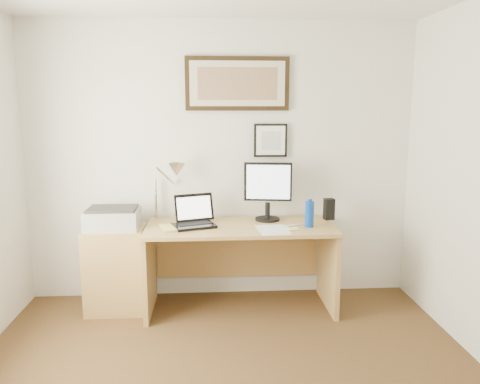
{
  "coord_description": "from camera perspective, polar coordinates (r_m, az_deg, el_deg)",
  "views": [
    {
      "loc": [
        -0.1,
        -2.24,
        1.74
      ],
      "look_at": [
        0.14,
        1.43,
        1.08
      ],
      "focal_mm": 35.0,
      "sensor_mm": 36.0,
      "label": 1
    }
  ],
  "objects": [
    {
      "name": "speaker",
      "position": [
        4.27,
        10.8,
        -2.06
      ],
      "size": [
        0.09,
        0.09,
        0.19
      ],
      "primitive_type": "cube",
      "rotation": [
        0.0,
        0.0,
        0.15
      ],
      "color": "black",
      "rests_on": "desk"
    },
    {
      "name": "marker_pen",
      "position": [
        4.01,
        6.61,
        -4.03
      ],
      "size": [
        0.14,
        0.06,
        0.02
      ],
      "primitive_type": "cylinder",
      "rotation": [
        0.0,
        1.57,
        0.35
      ],
      "color": "white",
      "rests_on": "desk"
    },
    {
      "name": "lcd_monitor",
      "position": [
        4.13,
        3.42,
        0.44
      ],
      "size": [
        0.42,
        0.22,
        0.52
      ],
      "color": "black",
      "rests_on": "desk"
    },
    {
      "name": "bottle_cap",
      "position": [
        3.95,
        8.5,
        -1.04
      ],
      "size": [
        0.04,
        0.04,
        0.02
      ],
      "primitive_type": "cylinder",
      "color": "#0C39A2",
      "rests_on": "water_bottle"
    },
    {
      "name": "water_bottle",
      "position": [
        3.98,
        8.46,
        -2.71
      ],
      "size": [
        0.08,
        0.08,
        0.22
      ],
      "primitive_type": "cylinder",
      "color": "#0C39A2",
      "rests_on": "desk"
    },
    {
      "name": "picture_small",
      "position": [
        4.26,
        3.74,
        6.3
      ],
      "size": [
        0.3,
        0.03,
        0.3
      ],
      "color": "black",
      "rests_on": "wall_back"
    },
    {
      "name": "paper_sheet_b",
      "position": [
        3.88,
        4.37,
        -4.54
      ],
      "size": [
        0.22,
        0.3,
        0.0
      ],
      "primitive_type": "cube",
      "rotation": [
        0.0,
        0.0,
        0.05
      ],
      "color": "silver",
      "rests_on": "desk"
    },
    {
      "name": "desk",
      "position": [
        4.15,
        -0.09,
        -6.94
      ],
      "size": [
        1.6,
        0.7,
        0.75
      ],
      "color": "#A78046",
      "rests_on": "floor"
    },
    {
      "name": "wall_back",
      "position": [
        4.27,
        -2.35,
        3.63
      ],
      "size": [
        3.5,
        0.02,
        2.5
      ],
      "primitive_type": "cube",
      "color": "silver",
      "rests_on": "ground"
    },
    {
      "name": "sticky_pad",
      "position": [
        3.89,
        6.5,
        -4.47
      ],
      "size": [
        0.08,
        0.08,
        0.01
      ],
      "primitive_type": "cube",
      "rotation": [
        0.0,
        0.0,
        0.08
      ],
      "color": "#E6E56D",
      "rests_on": "desk"
    },
    {
      "name": "side_cabinet",
      "position": [
        4.24,
        -14.84,
        -9.07
      ],
      "size": [
        0.5,
        0.4,
        0.73
      ],
      "primitive_type": "cube",
      "color": "#A78046",
      "rests_on": "floor"
    },
    {
      "name": "printer",
      "position": [
        4.12,
        -15.23,
        -3.08
      ],
      "size": [
        0.44,
        0.34,
        0.18
      ],
      "color": "#AAAAAC",
      "rests_on": "side_cabinet"
    },
    {
      "name": "laptop",
      "position": [
        4.0,
        -5.62,
        -3.3
      ],
      "size": [
        0.4,
        0.39,
        0.26
      ],
      "color": "black",
      "rests_on": "desk"
    },
    {
      "name": "paper_sheet_a",
      "position": [
        3.86,
        3.92,
        -4.64
      ],
      "size": [
        0.26,
        0.35,
        0.0
      ],
      "primitive_type": "cube",
      "rotation": [
        0.0,
        0.0,
        0.11
      ],
      "color": "silver",
      "rests_on": "desk"
    },
    {
      "name": "book",
      "position": [
        3.92,
        -9.5,
        -4.43
      ],
      "size": [
        0.24,
        0.28,
        0.02
      ],
      "primitive_type": "imported",
      "rotation": [
        0.0,
        0.0,
        0.32
      ],
      "color": "#D9C766",
      "rests_on": "desk"
    },
    {
      "name": "desk_lamp",
      "position": [
        4.1,
        -7.99,
        2.38
      ],
      "size": [
        0.29,
        0.27,
        0.53
      ],
      "color": "silver",
      "rests_on": "desk"
    },
    {
      "name": "picture_large",
      "position": [
        4.23,
        -0.32,
        13.07
      ],
      "size": [
        0.92,
        0.04,
        0.47
      ],
      "color": "black",
      "rests_on": "wall_back"
    }
  ]
}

